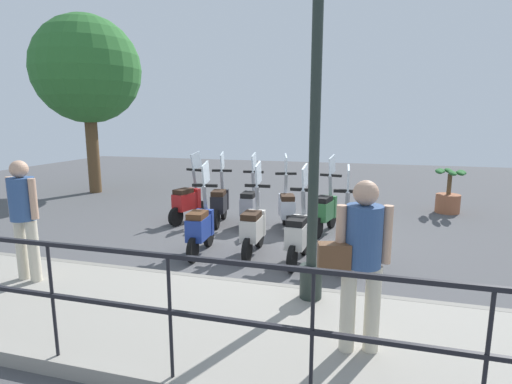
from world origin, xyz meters
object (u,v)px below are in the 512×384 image
at_px(pedestrian_distant, 23,211).
at_px(scooter_far_4, 188,200).
at_px(tree_large, 87,70).
at_px(potted_palm, 448,195).
at_px(scooter_far_0, 325,209).
at_px(scooter_near_0, 346,236).
at_px(scooter_near_2, 253,227).
at_px(scooter_far_3, 220,202).
at_px(scooter_far_2, 250,204).
at_px(scooter_near_1, 299,233).
at_px(pedestrian_with_bag, 361,254).
at_px(scooter_near_3, 201,226).
at_px(scooter_far_1, 287,207).
at_px(lamp_post_near, 315,122).

xyz_separation_m(pedestrian_distant, scooter_far_4, (3.85, -0.48, -0.60)).
distance_m(tree_large, scooter_far_4, 5.93).
xyz_separation_m(potted_palm, scooter_far_4, (-2.49, 5.70, 0.04)).
relative_size(potted_palm, scooter_far_4, 0.69).
bearing_deg(scooter_far_0, potted_palm, -33.20).
distance_m(scooter_near_0, scooter_near_2, 1.52).
bearing_deg(scooter_far_0, scooter_far_3, 100.82).
height_order(scooter_far_0, scooter_far_2, same).
xyz_separation_m(scooter_near_1, scooter_far_0, (1.79, -0.23, 0.00)).
height_order(tree_large, scooter_far_2, tree_large).
xyz_separation_m(pedestrian_distant, scooter_near_2, (2.16, -2.47, -0.60)).
bearing_deg(pedestrian_with_bag, scooter_near_3, 33.47).
relative_size(scooter_far_1, scooter_far_2, 1.00).
distance_m(lamp_post_near, scooter_far_2, 4.19).
height_order(scooter_near_1, scooter_far_4, same).
relative_size(pedestrian_with_bag, scooter_far_1, 1.03).
bearing_deg(scooter_near_2, scooter_near_0, -95.33).
height_order(lamp_post_near, scooter_far_1, lamp_post_near).
relative_size(scooter_near_2, scooter_far_3, 1.00).
bearing_deg(lamp_post_near, scooter_far_0, 2.90).
distance_m(lamp_post_near, scooter_near_1, 2.35).
bearing_deg(scooter_near_1, pedestrian_with_bag, -155.08).
xyz_separation_m(lamp_post_near, scooter_near_0, (1.58, -0.33, -1.74)).
bearing_deg(scooter_far_3, scooter_far_0, -102.05).
distance_m(tree_large, scooter_near_3, 7.70).
xyz_separation_m(tree_large, scooter_near_0, (-4.35, -7.82, -3.16)).
bearing_deg(scooter_near_2, scooter_near_1, -103.13).
height_order(potted_palm, scooter_near_2, scooter_near_2).
height_order(scooter_near_0, scooter_far_2, same).
height_order(scooter_far_2, scooter_far_4, same).
distance_m(lamp_post_near, scooter_far_4, 4.96).
xyz_separation_m(pedestrian_with_bag, scooter_far_3, (4.41, 2.99, -0.60)).
xyz_separation_m(scooter_near_2, scooter_far_4, (1.69, 1.98, 0.00)).
distance_m(scooter_near_3, scooter_far_0, 2.63).
bearing_deg(tree_large, scooter_far_2, -113.86).
distance_m(scooter_far_0, scooter_far_1, 0.78).
xyz_separation_m(scooter_near_0, scooter_near_3, (-0.09, 2.38, 0.00)).
distance_m(scooter_far_3, scooter_far_4, 0.74).
relative_size(scooter_near_3, scooter_far_3, 1.00).
bearing_deg(pedestrian_with_bag, scooter_far_3, 21.18).
xyz_separation_m(pedestrian_distant, tree_large, (6.40, 3.83, 2.57)).
relative_size(pedestrian_distant, potted_palm, 1.50).
bearing_deg(pedestrian_with_bag, scooter_far_1, 6.30).
height_order(scooter_near_1, scooter_near_3, same).
bearing_deg(scooter_far_3, scooter_near_0, -133.22).
distance_m(lamp_post_near, scooter_near_2, 2.70).
xyz_separation_m(scooter_near_1, scooter_far_3, (1.89, 2.03, 0.00)).
bearing_deg(pedestrian_with_bag, tree_large, 36.34).
relative_size(pedestrian_with_bag, tree_large, 0.30).
height_order(tree_large, scooter_far_0, tree_large).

